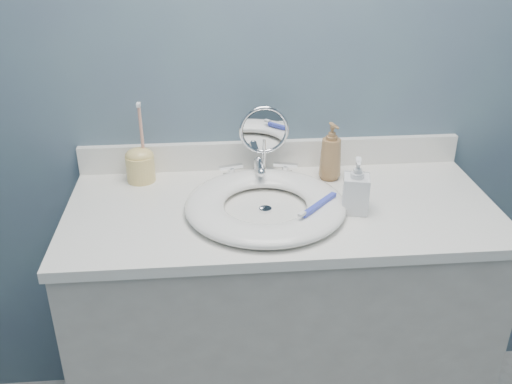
{
  "coord_description": "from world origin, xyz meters",
  "views": [
    {
      "loc": [
        -0.2,
        -0.44,
        1.65
      ],
      "look_at": [
        -0.08,
        0.94,
        0.94
      ],
      "focal_mm": 40.0,
      "sensor_mm": 36.0,
      "label": 1
    }
  ],
  "objects": [
    {
      "name": "faucet",
      "position": [
        -0.05,
        1.14,
        0.91
      ],
      "size": [
        0.25,
        0.13,
        0.07
      ],
      "color": "silver",
      "rests_on": "countertop"
    },
    {
      "name": "basin",
      "position": [
        -0.05,
        0.94,
        0.9
      ],
      "size": [
        0.45,
        0.45,
        0.04
      ],
      "primitive_type": null,
      "color": "white",
      "rests_on": "countertop"
    },
    {
      "name": "vanity_cabinet",
      "position": [
        0.0,
        0.97,
        0.42
      ],
      "size": [
        1.2,
        0.55,
        0.85
      ],
      "primitive_type": "cube",
      "color": "beige",
      "rests_on": "ground"
    },
    {
      "name": "soap_bottle_clear",
      "position": [
        0.2,
        0.92,
        0.96
      ],
      "size": [
        0.09,
        0.09,
        0.16
      ],
      "primitive_type": "imported",
      "rotation": [
        0.0,
        0.0,
        -0.23
      ],
      "color": "silver",
      "rests_on": "countertop"
    },
    {
      "name": "backsplash",
      "position": [
        0.0,
        1.24,
        0.93
      ],
      "size": [
        1.22,
        0.02,
        0.09
      ],
      "primitive_type": "cube",
      "color": "white",
      "rests_on": "countertop"
    },
    {
      "name": "soap_bottle_amber",
      "position": [
        0.17,
        1.14,
        0.97
      ],
      "size": [
        0.09,
        0.09,
        0.18
      ],
      "primitive_type": "imported",
      "rotation": [
        0.0,
        0.0,
        0.27
      ],
      "color": "olive",
      "rests_on": "countertop"
    },
    {
      "name": "makeup_mirror",
      "position": [
        -0.03,
        1.18,
        1.0
      ],
      "size": [
        0.15,
        0.09,
        0.23
      ],
      "rotation": [
        0.0,
        0.0,
        0.02
      ],
      "color": "silver",
      "rests_on": "countertop"
    },
    {
      "name": "drain",
      "position": [
        -0.05,
        0.94,
        0.88
      ],
      "size": [
        0.04,
        0.04,
        0.01
      ],
      "primitive_type": "cylinder",
      "color": "silver",
      "rests_on": "countertop"
    },
    {
      "name": "toothbrush_lying",
      "position": [
        0.09,
        0.88,
        0.92
      ],
      "size": [
        0.13,
        0.14,
        0.02
      ],
      "rotation": [
        0.0,
        0.0,
        0.82
      ],
      "color": "#3744C3",
      "rests_on": "basin"
    },
    {
      "name": "countertop",
      "position": [
        0.0,
        0.97,
        0.86
      ],
      "size": [
        1.22,
        0.57,
        0.03
      ],
      "primitive_type": "cube",
      "color": "white",
      "rests_on": "vanity_cabinet"
    },
    {
      "name": "back_wall",
      "position": [
        0.0,
        1.25,
        1.2
      ],
      "size": [
        2.2,
        0.02,
        2.4
      ],
      "primitive_type": "cube",
      "color": "#4D5D74",
      "rests_on": "ground"
    },
    {
      "name": "toothbrush_holder",
      "position": [
        -0.41,
        1.17,
        0.94
      ],
      "size": [
        0.09,
        0.09,
        0.25
      ],
      "rotation": [
        0.0,
        0.0,
        0.04
      ],
      "color": "#E6C873",
      "rests_on": "countertop"
    }
  ]
}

